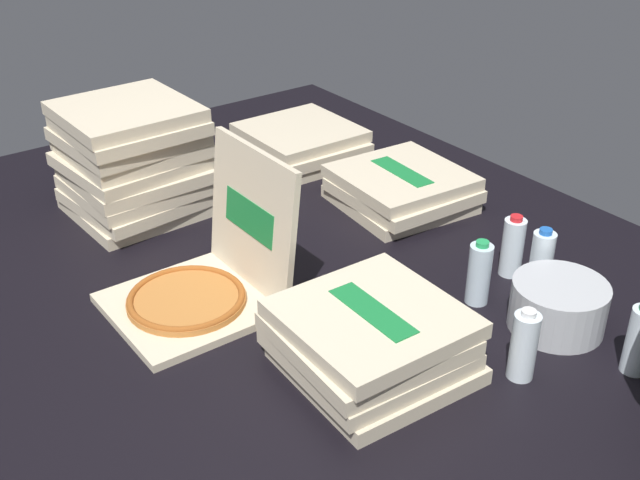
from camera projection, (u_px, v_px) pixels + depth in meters
ground_plane at (301, 299)px, 2.34m from camera, size 3.20×2.40×0.02m
open_pizza_box at (206, 277)px, 2.27m from camera, size 0.42×0.48×0.44m
pizza_stack_left_mid at (132, 160)px, 2.72m from camera, size 0.47×0.46×0.40m
pizza_stack_center_near at (371, 341)px, 1.99m from camera, size 0.46×0.46×0.18m
pizza_stack_left_near at (300, 144)px, 3.20m from camera, size 0.45×0.44×0.13m
pizza_stack_right_far at (401, 189)px, 2.82m from camera, size 0.47×0.46×0.14m
ice_bucket at (558, 306)px, 2.17m from camera, size 0.27×0.27×0.14m
water_bottle_0 at (541, 261)px, 2.33m from camera, size 0.07×0.07×0.20m
water_bottle_1 at (513, 247)px, 2.40m from camera, size 0.07×0.07×0.20m
water_bottle_2 at (524, 346)px, 1.96m from camera, size 0.07×0.07×0.20m
water_bottle_3 at (479, 273)px, 2.26m from camera, size 0.07×0.07×0.20m
water_bottle_4 at (640, 340)px, 1.99m from camera, size 0.07×0.07×0.20m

